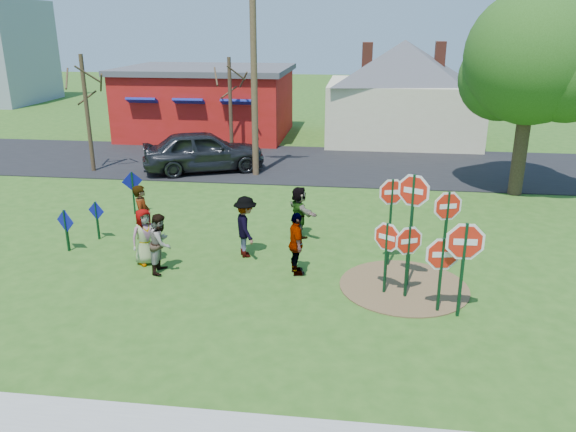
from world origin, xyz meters
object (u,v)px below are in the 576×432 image
at_px(stop_sign_d, 447,211).
at_px(person_a, 145,237).
at_px(utility_pole, 254,67).
at_px(stop_sign_b, 392,200).
at_px(stop_sign_c, 413,205).
at_px(person_b, 143,217).
at_px(leafy_tree, 535,64).
at_px(stop_sign_a, 387,243).
at_px(suv, 204,151).

distance_m(stop_sign_d, person_a, 8.07).
distance_m(stop_sign_d, utility_pole, 11.52).
relative_size(stop_sign_b, person_a, 1.64).
bearing_deg(stop_sign_c, stop_sign_b, 135.09).
bearing_deg(person_b, stop_sign_d, -102.83).
height_order(stop_sign_d, leafy_tree, leafy_tree).
bearing_deg(utility_pole, stop_sign_a, -64.28).
xyz_separation_m(person_a, leafy_tree, (11.79, 8.15, 4.05)).
distance_m(person_b, suv, 8.94).
distance_m(stop_sign_d, leafy_tree, 8.92).
relative_size(stop_sign_b, leafy_tree, 0.34).
distance_m(suv, leafy_tree, 13.59).
bearing_deg(person_a, stop_sign_c, -50.33).
xyz_separation_m(person_a, person_b, (-0.45, 1.08, 0.17)).
bearing_deg(person_a, stop_sign_d, -40.61).
height_order(stop_sign_b, person_b, stop_sign_b).
relative_size(person_a, person_b, 0.82).
xyz_separation_m(stop_sign_c, suv, (-8.06, 10.52, -1.20)).
distance_m(person_a, utility_pole, 10.42).
relative_size(suv, leafy_tree, 0.70).
height_order(stop_sign_d, suv, stop_sign_d).
height_order(person_a, person_b, person_b).
bearing_deg(leafy_tree, stop_sign_b, -125.13).
bearing_deg(stop_sign_b, stop_sign_a, -110.07).
bearing_deg(leafy_tree, utility_pole, 171.95).
relative_size(stop_sign_c, stop_sign_d, 1.34).
relative_size(stop_sign_b, suv, 0.48).
height_order(stop_sign_d, person_b, stop_sign_d).
distance_m(stop_sign_a, stop_sign_d, 2.38).
distance_m(stop_sign_a, utility_pole, 12.22).
bearing_deg(person_a, person_b, 66.70).
bearing_deg(person_b, stop_sign_c, -112.85).
distance_m(stop_sign_b, leafy_tree, 9.59).
height_order(stop_sign_a, person_b, stop_sign_a).
relative_size(suv, utility_pole, 0.61).
bearing_deg(stop_sign_c, stop_sign_a, -115.64).
bearing_deg(utility_pole, person_a, -97.54).
height_order(stop_sign_c, leafy_tree, leafy_tree).
distance_m(stop_sign_b, stop_sign_c, 1.32).
relative_size(person_a, leafy_tree, 0.21).
distance_m(stop_sign_b, suv, 12.07).
relative_size(stop_sign_a, person_b, 1.02).
bearing_deg(person_a, stop_sign_a, -54.77).
bearing_deg(person_a, utility_pole, 36.45).
bearing_deg(person_a, suv, 50.25).
relative_size(stop_sign_d, person_b, 1.19).
xyz_separation_m(utility_pole, leafy_tree, (10.51, -1.49, 0.29)).
height_order(stop_sign_b, leafy_tree, leafy_tree).
xyz_separation_m(stop_sign_b, leafy_tree, (5.25, 7.46, 2.98)).
relative_size(stop_sign_a, stop_sign_d, 0.86).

